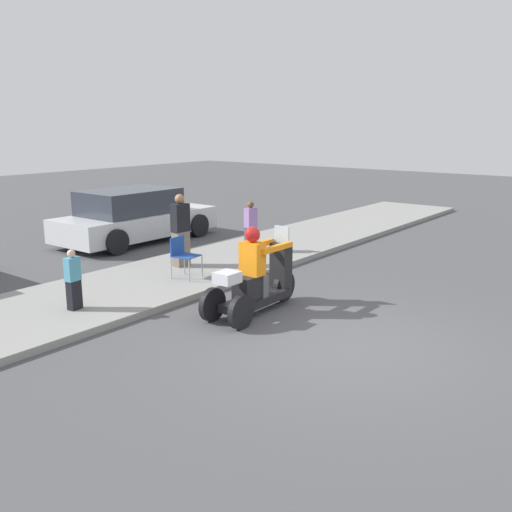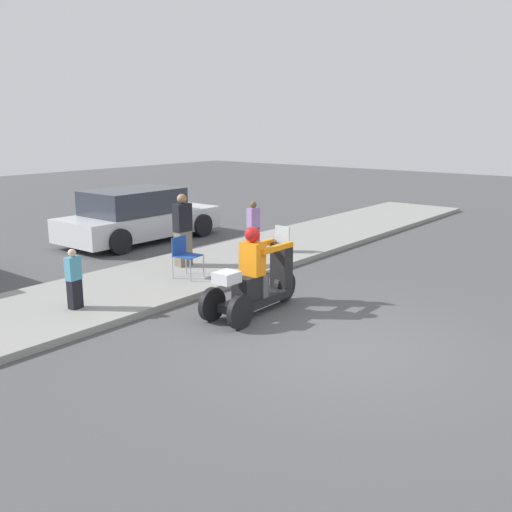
# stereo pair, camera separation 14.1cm
# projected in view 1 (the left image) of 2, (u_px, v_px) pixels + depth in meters

# --- Properties ---
(ground_plane) EXTENTS (60.00, 60.00, 0.00)m
(ground_plane) POSITION_uv_depth(u_px,v_px,m) (342.00, 346.00, 8.24)
(ground_plane) COLOR #4C4C4F
(sidewalk_strip) EXTENTS (28.00, 2.80, 0.12)m
(sidewalk_strip) POSITION_uv_depth(u_px,v_px,m) (132.00, 287.00, 10.97)
(sidewalk_strip) COLOR gray
(sidewalk_strip) RESTS_ON ground
(motorcycle_trike) EXTENTS (2.15, 0.70, 1.50)m
(motorcycle_trike) POSITION_uv_depth(u_px,v_px,m) (256.00, 282.00, 9.59)
(motorcycle_trike) COLOR black
(motorcycle_trike) RESTS_ON ground
(spectator_mid_group) EXTENTS (0.26, 0.17, 1.02)m
(spectator_mid_group) POSITION_uv_depth(u_px,v_px,m) (73.00, 281.00, 9.39)
(spectator_mid_group) COLOR black
(spectator_mid_group) RESTS_ON sidewalk_strip
(spectator_near_curb) EXTENTS (0.39, 0.25, 1.57)m
(spectator_near_curb) POSITION_uv_depth(u_px,v_px,m) (181.00, 232.00, 12.22)
(spectator_near_curb) COLOR #726656
(spectator_near_curb) RESTS_ON sidewalk_strip
(spectator_far_back) EXTENTS (0.31, 0.20, 1.22)m
(spectator_far_back) POSITION_uv_depth(u_px,v_px,m) (251.00, 227.00, 13.65)
(spectator_far_back) COLOR #38476B
(spectator_far_back) RESTS_ON sidewalk_strip
(folding_chair_curbside) EXTENTS (0.52, 0.52, 0.82)m
(folding_chair_curbside) POSITION_uv_depth(u_px,v_px,m) (182.00, 253.00, 11.36)
(folding_chair_curbside) COLOR #A5A8AD
(folding_chair_curbside) RESTS_ON sidewalk_strip
(parked_car_lot_right) EXTENTS (4.47, 2.05, 1.43)m
(parked_car_lot_right) POSITION_uv_depth(u_px,v_px,m) (135.00, 217.00, 15.42)
(parked_car_lot_right) COLOR silver
(parked_car_lot_right) RESTS_ON ground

